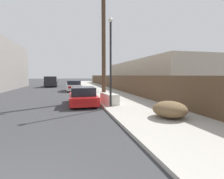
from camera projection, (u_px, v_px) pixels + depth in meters
name	position (u px, v px, depth m)	size (l,w,h in m)	color
sidewalk_curb	(97.00, 88.00, 26.40)	(4.20, 63.00, 0.12)	#ADA89E
discarded_fridge	(109.00, 99.00, 11.52)	(0.93, 1.91, 0.69)	silver
parked_sports_car_red	(83.00, 97.00, 11.80)	(1.79, 4.09, 1.20)	red
car_parked_mid	(74.00, 86.00, 22.05)	(1.99, 4.27, 1.34)	silver
pickup_truck	(51.00, 82.00, 29.99)	(2.21, 5.49, 1.80)	#232328
utility_pole	(104.00, 40.00, 13.86)	(1.80, 0.32, 9.10)	#4C3826
street_lamp	(111.00, 56.00, 10.22)	(0.26, 0.26, 5.17)	#232326
brush_pile	(170.00, 109.00, 7.70)	(1.46, 1.60, 0.73)	brown
wooden_fence	(112.00, 82.00, 25.17)	(0.08, 46.07, 1.84)	brown
building_right_house	(146.00, 75.00, 26.78)	(6.00, 23.10, 4.06)	beige
pedestrian	(104.00, 83.00, 19.97)	(0.34, 0.34, 1.81)	#282D42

